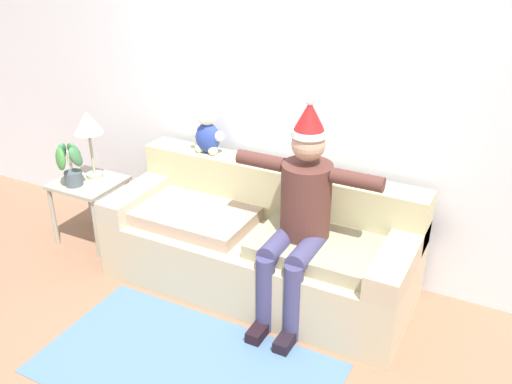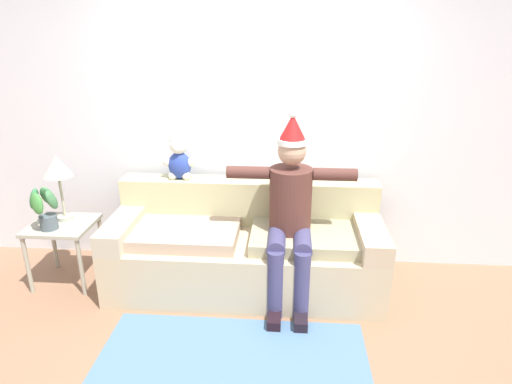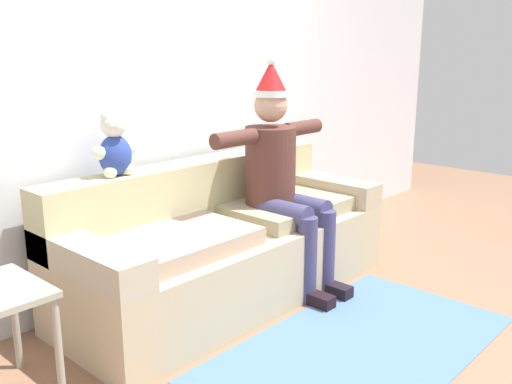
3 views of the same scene
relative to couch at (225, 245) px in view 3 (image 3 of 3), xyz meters
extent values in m
plane|color=#8F674C|center=(0.00, -1.02, -0.34)|extent=(10.00, 10.00, 0.00)
cube|color=silver|center=(0.00, 0.53, 1.01)|extent=(7.00, 0.10, 2.70)
cube|color=#C3B18E|center=(0.00, -0.05, -0.11)|extent=(2.26, 0.89, 0.47)
cube|color=#BFBA8B|center=(0.00, 0.28, 0.32)|extent=(2.26, 0.24, 0.40)
cube|color=#BEB196|center=(-1.02, -0.05, 0.21)|extent=(0.22, 0.89, 0.17)
cube|color=#C1AB8B|center=(1.02, -0.05, 0.21)|extent=(0.22, 0.89, 0.17)
cube|color=tan|center=(-0.51, -0.10, 0.17)|extent=(0.91, 0.62, 0.10)
cube|color=tan|center=(0.51, -0.10, 0.17)|extent=(0.91, 0.62, 0.10)
cylinder|color=#542F28|center=(0.37, -0.07, 0.48)|extent=(0.34, 0.34, 0.52)
sphere|color=tan|center=(0.37, -0.07, 0.88)|extent=(0.22, 0.22, 0.22)
cylinder|color=white|center=(0.37, -0.07, 0.96)|extent=(0.23, 0.23, 0.04)
cone|color=red|center=(0.37, -0.07, 1.07)|extent=(0.21, 0.21, 0.20)
sphere|color=white|center=(0.37, -0.07, 1.17)|extent=(0.06, 0.06, 0.06)
cylinder|color=#413E69|center=(0.27, -0.27, 0.22)|extent=(0.14, 0.40, 0.14)
cylinder|color=#413E69|center=(0.27, -0.47, -0.06)|extent=(0.13, 0.13, 0.57)
cube|color=black|center=(0.27, -0.55, -0.30)|extent=(0.10, 0.24, 0.08)
cylinder|color=#413E69|center=(0.47, -0.27, 0.22)|extent=(0.14, 0.40, 0.14)
cylinder|color=#413E69|center=(0.47, -0.47, -0.06)|extent=(0.13, 0.13, 0.57)
cube|color=black|center=(0.47, -0.55, -0.30)|extent=(0.10, 0.24, 0.08)
cylinder|color=#542F28|center=(0.03, -0.07, 0.70)|extent=(0.34, 0.10, 0.10)
cylinder|color=#542F28|center=(0.71, -0.07, 0.70)|extent=(0.34, 0.10, 0.10)
ellipsoid|color=#2B43A0|center=(-0.61, 0.28, 0.64)|extent=(0.20, 0.16, 0.24)
sphere|color=white|center=(-0.61, 0.28, 0.82)|extent=(0.15, 0.15, 0.15)
sphere|color=white|center=(-0.61, 0.22, 0.81)|extent=(0.07, 0.07, 0.07)
sphere|color=white|center=(-0.66, 0.28, 0.87)|extent=(0.05, 0.05, 0.05)
sphere|color=white|center=(-0.55, 0.28, 0.87)|extent=(0.05, 0.05, 0.05)
sphere|color=white|center=(-0.71, 0.28, 0.67)|extent=(0.08, 0.08, 0.08)
sphere|color=white|center=(-0.67, 0.25, 0.56)|extent=(0.08, 0.08, 0.08)
sphere|color=white|center=(-0.50, 0.28, 0.67)|extent=(0.08, 0.08, 0.08)
sphere|color=white|center=(-0.55, 0.25, 0.56)|extent=(0.08, 0.08, 0.08)
cylinder|color=#A4A291|center=(-1.34, -0.30, -0.08)|extent=(0.04, 0.04, 0.52)
cylinder|color=#A4A291|center=(-1.34, 0.14, -0.08)|extent=(0.04, 0.04, 0.52)
cube|color=#4E7296|center=(0.00, -1.04, -0.34)|extent=(1.84, 1.02, 0.01)
camera|label=1|loc=(1.63, -3.23, 2.21)|focal=39.95mm
camera|label=2|loc=(0.34, -3.35, 1.77)|focal=30.74mm
camera|label=3|loc=(-2.43, -2.50, 1.24)|focal=39.53mm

